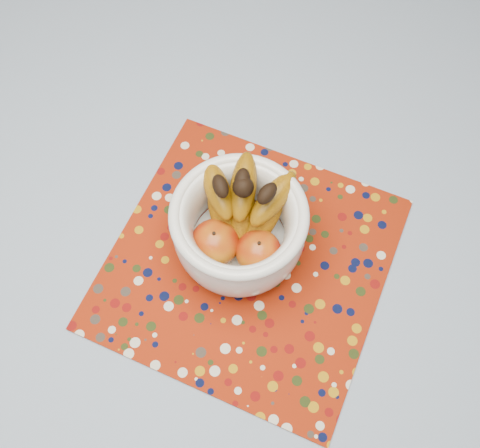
{
  "coord_description": "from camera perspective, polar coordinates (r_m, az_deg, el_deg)",
  "views": [
    {
      "loc": [
        0.18,
        -0.3,
        1.56
      ],
      "look_at": [
        0.08,
        0.02,
        0.83
      ],
      "focal_mm": 42.0,
      "sensor_mm": 36.0,
      "label": 1
    }
  ],
  "objects": [
    {
      "name": "table",
      "position": [
        0.96,
        -5.08,
        -4.02
      ],
      "size": [
        1.2,
        1.2,
        0.75
      ],
      "color": "brown",
      "rests_on": "ground"
    },
    {
      "name": "tablecloth",
      "position": [
        0.88,
        -5.5,
        -2.12
      ],
      "size": [
        1.32,
        1.32,
        0.01
      ],
      "primitive_type": "cube",
      "color": "#6686AA",
      "rests_on": "table"
    },
    {
      "name": "placemat",
      "position": [
        0.86,
        0.84,
        -3.91
      ],
      "size": [
        0.45,
        0.45,
        0.0
      ],
      "primitive_type": "cube",
      "rotation": [
        0.0,
        0.0,
        -0.12
      ],
      "color": "maroon",
      "rests_on": "tablecloth"
    },
    {
      "name": "fruit_bowl",
      "position": [
        0.8,
        -0.0,
        0.25
      ],
      "size": [
        0.21,
        0.2,
        0.16
      ],
      "color": "white",
      "rests_on": "placemat"
    }
  ]
}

